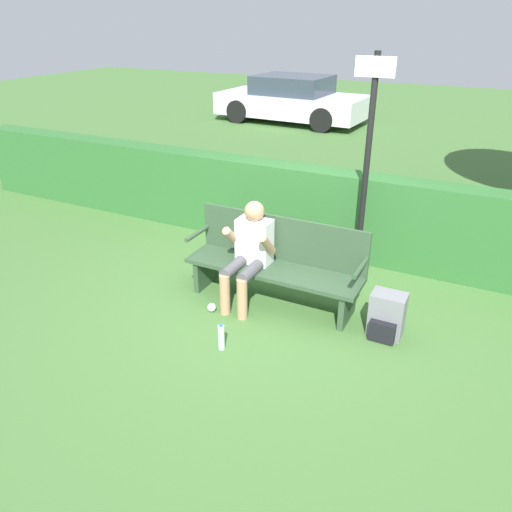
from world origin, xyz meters
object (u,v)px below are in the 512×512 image
Objects in this scene: person_seated at (249,250)px; backpack at (387,316)px; parked_car at (292,100)px; park_bench at (276,262)px; water_bottle at (221,337)px; signpost at (367,158)px.

person_seated reaches higher than backpack.
park_bench is at bearing -65.19° from parked_car.
backpack reaches higher than water_bottle.
park_bench is 7.08× the size of water_bottle.
backpack is (1.51, 0.00, -0.40)m from person_seated.
backpack is 1.82m from signpost.
backpack is (1.27, -0.15, -0.24)m from park_bench.
signpost is at bearing 118.12° from backpack.
person_seated is 1.56m from backpack.
person_seated is at bearing 100.90° from water_bottle.
parked_car is at bearing 117.87° from backpack.
signpost reaches higher than park_bench.
person_seated is at bearing -179.90° from backpack.
water_bottle is (-1.33, -0.93, -0.08)m from backpack.
parked_car is (-3.53, 9.54, 0.01)m from person_seated.
signpost is 0.59× the size of parked_car.
water_bottle is (-0.06, -1.08, -0.33)m from park_bench.
backpack is 0.18× the size of signpost.
park_bench reaches higher than water_bottle.
signpost is (0.63, 1.05, 0.97)m from park_bench.
water_bottle is 0.11× the size of signpost.
person_seated is 1.06m from water_bottle.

